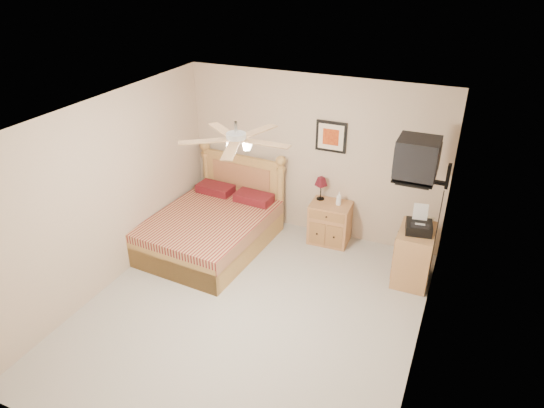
# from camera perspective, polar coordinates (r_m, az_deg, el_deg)

# --- Properties ---
(floor) EXTENTS (4.50, 4.50, 0.00)m
(floor) POSITION_cam_1_polar(r_m,az_deg,el_deg) (6.24, -2.61, -12.55)
(floor) COLOR #A8A297
(floor) RESTS_ON ground
(ceiling) EXTENTS (4.00, 4.50, 0.04)m
(ceiling) POSITION_cam_1_polar(r_m,az_deg,el_deg) (5.00, -3.23, 9.88)
(ceiling) COLOR white
(ceiling) RESTS_ON ground
(wall_back) EXTENTS (4.00, 0.04, 2.50)m
(wall_back) POSITION_cam_1_polar(r_m,az_deg,el_deg) (7.39, 4.85, 5.53)
(wall_back) COLOR tan
(wall_back) RESTS_ON ground
(wall_front) EXTENTS (4.00, 0.04, 2.50)m
(wall_front) POSITION_cam_1_polar(r_m,az_deg,el_deg) (4.04, -17.75, -17.40)
(wall_front) COLOR tan
(wall_front) RESTS_ON ground
(wall_left) EXTENTS (0.04, 4.50, 2.50)m
(wall_left) POSITION_cam_1_polar(r_m,az_deg,el_deg) (6.56, -18.78, 1.08)
(wall_left) COLOR tan
(wall_left) RESTS_ON ground
(wall_right) EXTENTS (0.04, 4.50, 2.50)m
(wall_right) POSITION_cam_1_polar(r_m,az_deg,el_deg) (5.08, 17.99, -7.02)
(wall_right) COLOR tan
(wall_right) RESTS_ON ground
(bed) EXTENTS (1.62, 2.06, 1.27)m
(bed) POSITION_cam_1_polar(r_m,az_deg,el_deg) (7.18, -7.46, -0.72)
(bed) COLOR #A07D45
(bed) RESTS_ON ground
(nightstand) EXTENTS (0.62, 0.47, 0.65)m
(nightstand) POSITION_cam_1_polar(r_m,az_deg,el_deg) (7.48, 6.82, -2.19)
(nightstand) COLOR #AE6939
(nightstand) RESTS_ON ground
(table_lamp) EXTENTS (0.24, 0.24, 0.37)m
(table_lamp) POSITION_cam_1_polar(r_m,az_deg,el_deg) (7.36, 5.77, 1.85)
(table_lamp) COLOR #54111B
(table_lamp) RESTS_ON nightstand
(lotion_bottle) EXTENTS (0.09, 0.09, 0.21)m
(lotion_bottle) POSITION_cam_1_polar(r_m,az_deg,el_deg) (7.26, 7.87, 0.64)
(lotion_bottle) COLOR white
(lotion_bottle) RESTS_ON nightstand
(framed_picture) EXTENTS (0.46, 0.04, 0.46)m
(framed_picture) POSITION_cam_1_polar(r_m,az_deg,el_deg) (7.16, 6.97, 7.87)
(framed_picture) COLOR black
(framed_picture) RESTS_ON wall_back
(dresser) EXTENTS (0.46, 0.67, 0.78)m
(dresser) POSITION_cam_1_polar(r_m,az_deg,el_deg) (6.82, 16.35, -5.81)
(dresser) COLOR #A9774B
(dresser) RESTS_ON ground
(fax_machine) EXTENTS (0.38, 0.40, 0.35)m
(fax_machine) POSITION_cam_1_polar(r_m,az_deg,el_deg) (6.50, 17.02, -1.82)
(fax_machine) COLOR black
(fax_machine) RESTS_ON dresser
(magazine_lower) EXTENTS (0.23, 0.28, 0.02)m
(magazine_lower) POSITION_cam_1_polar(r_m,az_deg,el_deg) (6.81, 16.56, -1.89)
(magazine_lower) COLOR beige
(magazine_lower) RESTS_ON dresser
(magazine_upper) EXTENTS (0.26, 0.32, 0.02)m
(magazine_upper) POSITION_cam_1_polar(r_m,az_deg,el_deg) (6.82, 16.59, -1.65)
(magazine_upper) COLOR tan
(magazine_upper) RESTS_ON magazine_lower
(wall_tv) EXTENTS (0.56, 0.46, 0.58)m
(wall_tv) POSITION_cam_1_polar(r_m,az_deg,el_deg) (6.02, 18.07, 4.70)
(wall_tv) COLOR black
(wall_tv) RESTS_ON wall_right
(ceiling_fan) EXTENTS (1.14, 1.14, 0.28)m
(ceiling_fan) POSITION_cam_1_polar(r_m,az_deg,el_deg) (4.88, -4.24, 7.64)
(ceiling_fan) COLOR silver
(ceiling_fan) RESTS_ON ceiling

